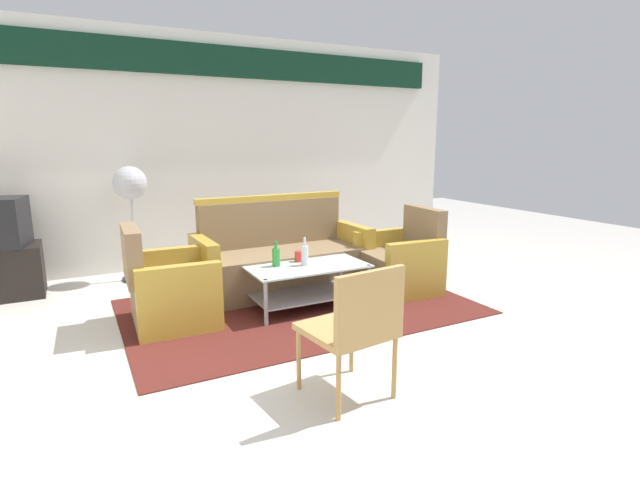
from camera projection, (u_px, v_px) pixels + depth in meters
The scene contains 12 objects.
ground_plane at pixel (359, 341), 3.78m from camera, with size 14.00×14.00×0.00m, color beige.
wall_back at pixel (233, 145), 6.13m from camera, with size 6.52×0.19×2.80m.
rug at pixel (300, 307), 4.55m from camera, with size 3.13×2.01×0.01m, color #511E19.
couch at pixel (282, 260), 5.05m from camera, with size 1.81×0.78×0.96m.
armchair_left at pixel (169, 292), 4.08m from camera, with size 0.73×0.78×0.85m.
armchair_right at pixel (401, 264), 5.00m from camera, with size 0.74×0.80×0.85m.
coffee_table at pixel (307, 280), 4.49m from camera, with size 1.10×0.60×0.40m.
bottle_clear at pixel (305, 255), 4.44m from camera, with size 0.06×0.06×0.26m.
bottle_green at pixel (276, 257), 4.41m from camera, with size 0.07×0.07×0.23m.
cup at pixel (299, 256), 4.59m from camera, with size 0.08×0.08×0.10m, color red.
pedestal_fan at pixel (130, 190), 5.24m from camera, with size 0.36×0.36×1.27m.
wicker_chair at pixel (356, 323), 2.83m from camera, with size 0.53×0.53×0.84m.
Camera 1 is at (-1.91, -3.00, 1.55)m, focal length 27.10 mm.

